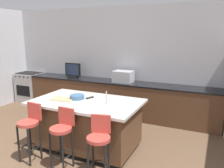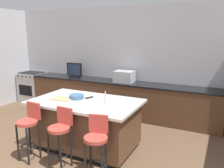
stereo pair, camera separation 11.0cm
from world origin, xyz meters
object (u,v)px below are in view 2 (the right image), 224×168
object	(u,v)px
microwave	(124,77)
bar_stool_right	(96,143)
cutting_board	(62,99)
tv_remote	(89,98)
kitchen_island	(86,124)
bar_stool_left	(29,127)
fruit_bowl	(76,97)
tv_monitor	(74,71)
bar_stool_center	(61,133)
range_oven	(33,87)

from	to	relation	value
microwave	bar_stool_right	size ratio (longest dim) A/B	0.51
cutting_board	tv_remote	bearing A→B (deg)	35.73
tv_remote	bar_stool_right	bearing A→B (deg)	-33.78
kitchen_island	tv_remote	world-z (taller)	tv_remote
tv_remote	cutting_board	xyz separation A→B (m)	(-0.41, -0.29, -0.00)
kitchen_island	bar_stool_left	xyz separation A→B (m)	(-0.62, -0.77, 0.12)
fruit_bowl	tv_monitor	bearing A→B (deg)	126.02
microwave	bar_stool_center	bearing A→B (deg)	-88.96
kitchen_island	range_oven	bearing A→B (deg)	149.36
microwave	range_oven	bearing A→B (deg)	-179.98
kitchen_island	bar_stool_left	size ratio (longest dim) A/B	2.01
bar_stool_left	bar_stool_right	bearing A→B (deg)	5.41
microwave	bar_stool_left	distance (m)	2.75
microwave	cutting_board	xyz separation A→B (m)	(-0.39, -2.00, -0.12)
microwave	bar_stool_center	distance (m)	2.66
bar_stool_left	bar_stool_right	xyz separation A→B (m)	(1.28, 0.02, -0.02)
range_oven	kitchen_island	bearing A→B (deg)	-30.64
microwave	bar_stool_left	bearing A→B (deg)	-102.23
bar_stool_center	tv_remote	size ratio (longest dim) A/B	5.68
bar_stool_left	bar_stool_center	world-z (taller)	bar_stool_left
microwave	tv_remote	world-z (taller)	microwave
range_oven	bar_stool_center	xyz separation A→B (m)	(3.17, -2.62, 0.12)
cutting_board	bar_stool_right	bearing A→B (deg)	-30.27
microwave	bar_stool_right	distance (m)	2.77
microwave	bar_stool_center	size ratio (longest dim) A/B	0.50
bar_stool_left	bar_stool_center	size ratio (longest dim) A/B	1.01
bar_stool_right	bar_stool_center	bearing A→B (deg)	165.27
range_oven	bar_stool_right	bearing A→B (deg)	-34.55
bar_stool_right	cutting_board	bearing A→B (deg)	136.52
microwave	bar_stool_left	xyz separation A→B (m)	(-0.58, -2.65, -0.45)
kitchen_island	microwave	world-z (taller)	microwave
tv_monitor	bar_stool_left	xyz separation A→B (m)	(0.90, -2.60, -0.50)
bar_stool_center	tv_monitor	bearing A→B (deg)	123.31
tv_monitor	tv_remote	world-z (taller)	tv_monitor
microwave	tv_monitor	distance (m)	1.48
tv_monitor	bar_stool_left	bearing A→B (deg)	-70.88
tv_monitor	cutting_board	size ratio (longest dim) A/B	1.21
kitchen_island	tv_remote	size ratio (longest dim) A/B	11.47
microwave	tv_remote	bearing A→B (deg)	-89.48
microwave	cutting_board	world-z (taller)	microwave
bar_stool_right	fruit_bowl	world-z (taller)	fruit_bowl
fruit_bowl	bar_stool_center	bearing A→B (deg)	-73.98
tv_monitor	bar_stool_center	bearing A→B (deg)	-59.29
bar_stool_center	range_oven	bearing A→B (deg)	143.09
range_oven	bar_stool_left	distance (m)	3.68
tv_remote	cutting_board	distance (m)	0.51
microwave	fruit_bowl	bearing A→B (deg)	-95.44
microwave	bar_stool_left	size ratio (longest dim) A/B	0.49
range_oven	cutting_board	size ratio (longest dim) A/B	2.36
tv_monitor	tv_remote	bearing A→B (deg)	-47.87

